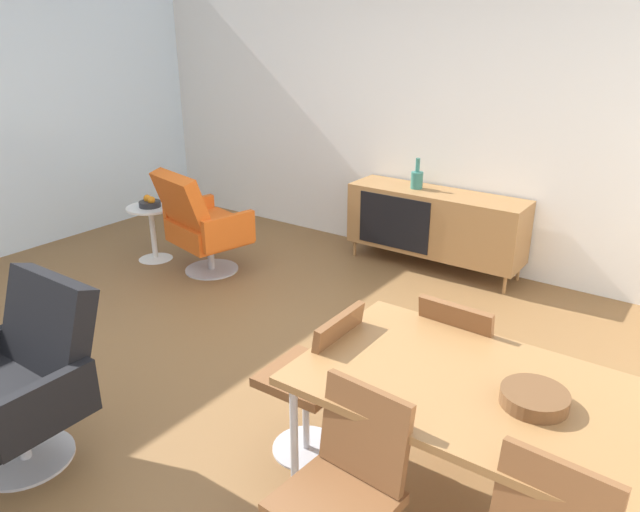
# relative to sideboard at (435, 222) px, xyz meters

# --- Properties ---
(ground_plane) EXTENTS (8.32, 8.32, 0.00)m
(ground_plane) POSITION_rel_sideboard_xyz_m (-0.35, -2.30, -0.44)
(ground_plane) COLOR brown
(wall_back) EXTENTS (6.80, 0.12, 2.80)m
(wall_back) POSITION_rel_sideboard_xyz_m (-0.35, 0.30, 0.96)
(wall_back) COLOR white
(wall_back) RESTS_ON ground_plane
(sideboard) EXTENTS (1.60, 0.45, 0.72)m
(sideboard) POSITION_rel_sideboard_xyz_m (0.00, 0.00, 0.00)
(sideboard) COLOR olive
(sideboard) RESTS_ON ground_plane
(vase_cobalt) EXTENTS (0.11, 0.11, 0.28)m
(vase_cobalt) POSITION_rel_sideboard_xyz_m (-0.20, 0.00, 0.37)
(vase_cobalt) COLOR #337266
(vase_cobalt) RESTS_ON sideboard
(dining_table) EXTENTS (1.60, 0.90, 0.74)m
(dining_table) POSITION_rel_sideboard_xyz_m (1.52, -2.70, 0.26)
(dining_table) COLOR olive
(dining_table) RESTS_ON ground_plane
(wooden_bowl_on_table) EXTENTS (0.26, 0.26, 0.06)m
(wooden_bowl_on_table) POSITION_rel_sideboard_xyz_m (1.67, -2.70, 0.33)
(wooden_bowl_on_table) COLOR brown
(wooden_bowl_on_table) RESTS_ON dining_table
(dining_chair_front_left) EXTENTS (0.43, 0.45, 0.86)m
(dining_chair_front_left) POSITION_rel_sideboard_xyz_m (1.17, -3.25, 0.03)
(dining_chair_front_left) COLOR brown
(dining_chair_front_left) RESTS_ON ground_plane
(dining_chair_back_left) EXTENTS (0.41, 0.44, 0.86)m
(dining_chair_back_left) POSITION_rel_sideboard_xyz_m (1.16, -2.14, 0.03)
(dining_chair_back_left) COLOR brown
(dining_chair_back_left) RESTS_ON ground_plane
(dining_chair_near_window) EXTENTS (0.43, 0.41, 0.86)m
(dining_chair_near_window) POSITION_rel_sideboard_xyz_m (0.63, -2.69, 0.03)
(dining_chair_near_window) COLOR brown
(dining_chair_near_window) RESTS_ON ground_plane
(lounge_chair_red) EXTENTS (0.82, 0.77, 0.95)m
(lounge_chair_red) POSITION_rel_sideboard_xyz_m (-1.62, -1.30, 0.03)
(lounge_chair_red) COLOR #D85919
(lounge_chair_red) RESTS_ON ground_plane
(armchair_black_shell) EXTENTS (0.72, 0.65, 0.95)m
(armchair_black_shell) POSITION_rel_sideboard_xyz_m (-0.57, -3.54, 0.03)
(armchair_black_shell) COLOR black
(armchair_black_shell) RESTS_ON ground_plane
(side_table_round) EXTENTS (0.44, 0.44, 0.52)m
(side_table_round) POSITION_rel_sideboard_xyz_m (-2.25, -1.34, -0.12)
(side_table_round) COLOR white
(side_table_round) RESTS_ON ground_plane
(fruit_bowl) EXTENTS (0.20, 0.20, 0.11)m
(fruit_bowl) POSITION_rel_sideboard_xyz_m (-2.25, -1.34, 0.12)
(fruit_bowl) COLOR #262628
(fruit_bowl) RESTS_ON side_table_round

